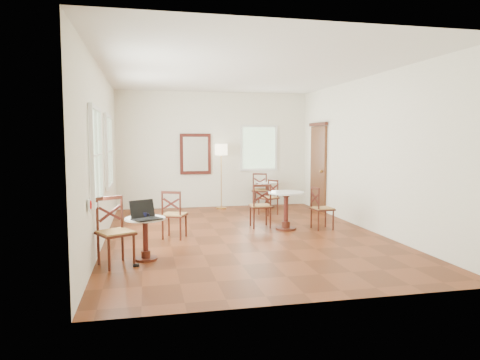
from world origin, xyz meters
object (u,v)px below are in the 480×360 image
Objects in this scene: chair_near_a at (174,215)px; water_glass at (142,212)px; chair_mid_b at (321,208)px; cafe_table_back at (267,191)px; cafe_table_mid at (286,206)px; power_adapter at (136,265)px; navy_mug at (145,215)px; chair_near_b at (115,232)px; laptop at (145,215)px; mouse at (152,218)px; cafe_table_near at (145,234)px; chair_back_a at (261,190)px; chair_mid_a at (261,206)px; chair_back_b at (269,197)px; floor_lamp at (221,154)px.

water_glass is (-0.54, -1.18, 0.25)m from chair_near_a.
water_glass is at bearing 107.50° from chair_mid_b.
cafe_table_mid is at bearing -98.34° from cafe_table_back.
power_adapter is at bearing -101.50° from water_glass.
chair_mid_b is at bearing 24.72° from navy_mug.
chair_near_b is 0.48m from laptop.
mouse is (-3.03, -4.57, 0.23)m from cafe_table_back.
chair_near_b is (-0.92, -1.52, 0.05)m from chair_near_a.
cafe_table_back is (3.12, 4.44, 0.03)m from cafe_table_near.
cafe_table_mid is 1.11× the size of cafe_table_back.
power_adapter is (-3.26, -4.77, -0.40)m from cafe_table_back.
cafe_table_back is at bearing 24.84° from chair_near_b.
chair_mid_a is at bearing 99.72° from chair_back_a.
chair_mid_a is 8.47× the size of mouse.
cafe_table_back is 1.13m from chair_back_b.
cafe_table_near is 0.38× the size of floor_lamp.
chair_mid_a is at bearing 10.74° from chair_near_b.
chair_near_a is 1.05× the size of chair_back_b.
cafe_table_back is 5.34m from water_glass.
chair_near_b is 5.84m from chair_back_a.
cafe_table_back is at bearing 27.29° from laptop.
floor_lamp reaches higher than cafe_table_back.
chair_mid_a is 2.94m from water_glass.
water_glass is (-3.01, -4.41, 0.23)m from chair_back_a.
mouse reaches higher than cafe_table_near.
chair_back_a is 1.21m from chair_back_b.
chair_mid_a is 1.08× the size of chair_back_b.
chair_back_b is at bearing -110.68° from chair_mid_a.
chair_mid_b is (0.28, -2.92, 0.00)m from cafe_table_back.
chair_back_b is at bearing 12.44° from chair_mid_b.
chair_back_a reaches higher than chair_back_b.
cafe_table_back reaches higher than mouse.
chair_near_b reaches higher than cafe_table_near.
laptop is 4.31× the size of navy_mug.
cafe_table_mid is 3.17m from mouse.
water_glass is (-0.04, 0.27, -0.01)m from laptop.
water_glass is at bearing 87.82° from chair_near_a.
chair_mid_b is at bearing -11.37° from chair_back_b.
water_glass is (-2.31, -1.81, 0.24)m from chair_mid_a.
chair_mid_a reaches higher than cafe_table_mid.
navy_mug is (-2.28, -1.99, 0.23)m from chair_mid_a.
floor_lamp is (-1.49, 2.99, 0.99)m from chair_mid_b.
chair_near_b is (-3.54, -4.64, 0.06)m from cafe_table_back.
cafe_table_back is at bearing 54.90° from cafe_table_near.
cafe_table_back is 1.40× the size of laptop.
chair_near_b is 8.61× the size of water_glass.
floor_lamp is (-0.94, 1.16, 0.99)m from chair_back_b.
cafe_table_back is at bearing -107.09° from chair_mid_a.
floor_lamp reaches higher than laptop.
power_adapter is at bearing 113.27° from chair_mid_b.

